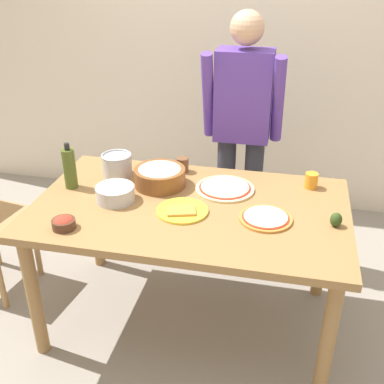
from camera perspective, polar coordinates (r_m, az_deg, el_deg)
ground at (r=2.87m, az=-0.22°, el=-14.95°), size 8.00×8.00×0.00m
wall_back at (r=3.74m, az=5.38°, el=17.67°), size 5.60×0.10×2.60m
dining_table at (r=2.47m, az=-0.25°, el=-3.43°), size 1.60×0.96×0.76m
person_cook at (r=3.00m, az=6.04°, el=8.00°), size 0.49×0.25×1.62m
pizza_raw_on_board at (r=2.57m, az=3.97°, el=0.46°), size 0.32×0.32×0.02m
pizza_cooked_on_tray at (r=2.32m, az=8.83°, el=-3.10°), size 0.26×0.26×0.02m
plate_with_slice at (r=2.36m, az=-1.19°, el=-2.25°), size 0.26×0.26×0.02m
popcorn_bowl at (r=2.60m, az=-3.89°, el=2.02°), size 0.28×0.28×0.11m
mixing_bowl_steel at (r=2.48m, az=-9.22°, el=-0.19°), size 0.20×0.20×0.08m
small_sauce_bowl at (r=2.30m, az=-15.17°, el=-3.59°), size 0.11×0.11×0.06m
olive_oil_bottle at (r=2.63m, az=-14.49°, el=2.79°), size 0.07×0.07×0.26m
steel_pot at (r=2.74m, az=-8.99°, el=3.26°), size 0.17×0.17×0.13m
cup_orange at (r=2.66m, az=14.14°, el=1.35°), size 0.07×0.07×0.08m
cup_small_brown at (r=2.76m, az=-1.15°, el=3.28°), size 0.07×0.07×0.08m
avocado at (r=2.33m, az=16.92°, el=-3.19°), size 0.06×0.06×0.07m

